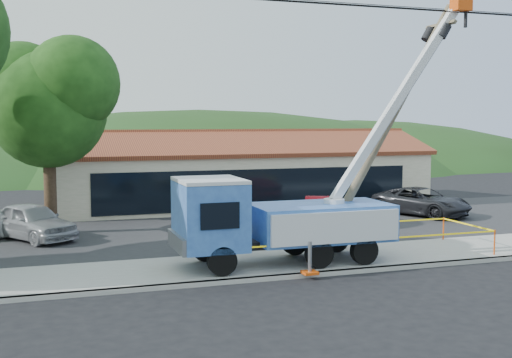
{
  "coord_description": "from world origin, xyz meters",
  "views": [
    {
      "loc": [
        -7.34,
        -17.27,
        5.24
      ],
      "look_at": [
        0.14,
        5.0,
        3.06
      ],
      "focal_mm": 45.0,
      "sensor_mm": 36.0,
      "label": 1
    }
  ],
  "objects_px": {
    "leaning_pole": "(392,117)",
    "car_red": "(321,230)",
    "car_dark": "(421,217)",
    "car_silver": "(33,242)",
    "utility_truck": "(279,216)"
  },
  "relations": [
    {
      "from": "leaning_pole",
      "to": "car_red",
      "type": "xyz_separation_m",
      "value": [
        -0.06,
        6.18,
        -5.33
      ]
    },
    {
      "from": "car_dark",
      "to": "leaning_pole",
      "type": "bearing_deg",
      "value": -153.84
    },
    {
      "from": "car_red",
      "to": "car_dark",
      "type": "distance_m",
      "value": 7.19
    },
    {
      "from": "leaning_pole",
      "to": "car_silver",
      "type": "distance_m",
      "value": 15.94
    },
    {
      "from": "car_dark",
      "to": "utility_truck",
      "type": "bearing_deg",
      "value": -167.25
    },
    {
      "from": "utility_truck",
      "to": "leaning_pole",
      "type": "relative_size",
      "value": 1.17
    },
    {
      "from": "car_silver",
      "to": "car_dark",
      "type": "xyz_separation_m",
      "value": [
        19.88,
        0.86,
        0.0
      ]
    },
    {
      "from": "car_dark",
      "to": "car_red",
      "type": "bearing_deg",
      "value": 172.57
    },
    {
      "from": "leaning_pole",
      "to": "car_silver",
      "type": "relative_size",
      "value": 2.05
    },
    {
      "from": "leaning_pole",
      "to": "car_silver",
      "type": "height_order",
      "value": "leaning_pole"
    },
    {
      "from": "utility_truck",
      "to": "car_silver",
      "type": "height_order",
      "value": "utility_truck"
    },
    {
      "from": "utility_truck",
      "to": "car_red",
      "type": "distance_m",
      "value": 8.29
    },
    {
      "from": "car_silver",
      "to": "car_dark",
      "type": "relative_size",
      "value": 0.87
    },
    {
      "from": "leaning_pole",
      "to": "car_dark",
      "type": "relative_size",
      "value": 1.79
    },
    {
      "from": "leaning_pole",
      "to": "car_red",
      "type": "height_order",
      "value": "leaning_pole"
    }
  ]
}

